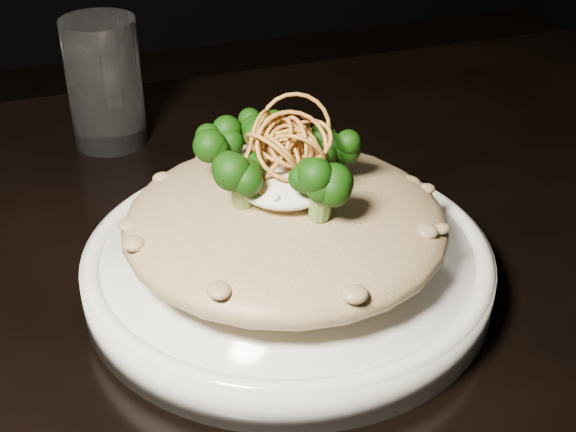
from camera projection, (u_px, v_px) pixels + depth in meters
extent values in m
cube|color=black|center=(225.00, 339.00, 0.53)|extent=(1.10, 0.80, 0.04)
cylinder|color=black|center=(503.00, 322.00, 1.13)|extent=(0.05, 0.05, 0.71)
cylinder|color=white|center=(288.00, 267.00, 0.54)|extent=(0.27, 0.27, 0.03)
ellipsoid|color=brown|center=(285.00, 222.00, 0.52)|extent=(0.21, 0.21, 0.05)
ellipsoid|color=white|center=(285.00, 184.00, 0.50)|extent=(0.06, 0.06, 0.02)
cylinder|color=silver|center=(105.00, 83.00, 0.70)|extent=(0.07, 0.07, 0.11)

